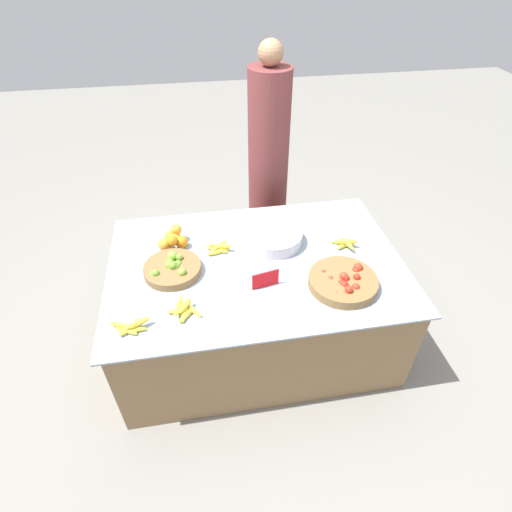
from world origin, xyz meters
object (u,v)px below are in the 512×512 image
object	(u,v)px
metal_bowl	(273,237)
price_sign	(265,279)
lime_bowl	(172,268)
tomato_basket	(343,281)
vendor_person	(268,168)

from	to	relation	value
metal_bowl	price_sign	distance (m)	0.41
lime_bowl	tomato_basket	size ratio (longest dim) A/B	0.86
lime_bowl	tomato_basket	bearing A→B (deg)	-16.12
metal_bowl	price_sign	xyz separation A→B (m)	(-0.12, -0.39, 0.01)
metal_bowl	vendor_person	distance (m)	0.79
lime_bowl	metal_bowl	size ratio (longest dim) A/B	0.90
price_sign	vendor_person	size ratio (longest dim) A/B	0.09
tomato_basket	price_sign	size ratio (longest dim) A/B	2.49
tomato_basket	price_sign	world-z (taller)	price_sign
lime_bowl	price_sign	distance (m)	0.55
lime_bowl	vendor_person	world-z (taller)	vendor_person
vendor_person	price_sign	bearing A→B (deg)	-101.57
lime_bowl	metal_bowl	world-z (taller)	lime_bowl
metal_bowl	vendor_person	size ratio (longest dim) A/B	0.22
lime_bowl	tomato_basket	xyz separation A→B (m)	(0.94, -0.27, 0.00)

